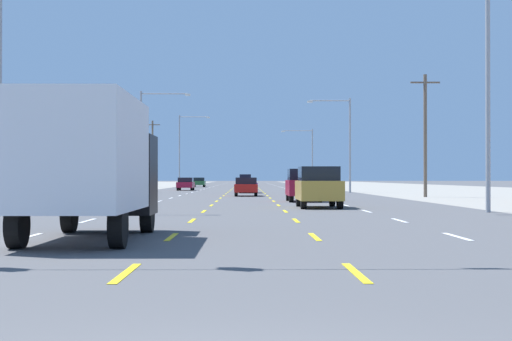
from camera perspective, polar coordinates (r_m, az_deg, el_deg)
ground_plane at (r=71.38m, az=-0.74°, el=-1.67°), size 572.00×572.00×0.00m
lane_markings at (r=109.88m, az=-0.72°, el=-1.25°), size 10.64×227.60×0.01m
box_truck_inner_left_nearest at (r=19.16m, az=-11.69°, el=0.65°), size 2.40×7.20×3.23m
suv_inner_right_near at (r=39.32m, az=4.40°, el=-1.12°), size 1.98×4.90×1.98m
suv_inner_right_mid at (r=49.41m, az=3.35°, el=-1.00°), size 1.98×4.90×1.98m
sedan_center_turn_midfar at (r=63.94m, az=-0.71°, el=-1.13°), size 1.80×4.50×1.46m
sedan_center_turn_far at (r=77.13m, az=-0.57°, el=-1.02°), size 1.80×4.50×1.46m
sedan_far_left_farther at (r=92.55m, az=-4.95°, el=-0.93°), size 1.80×4.50×1.46m
sedan_far_left_farthest at (r=126.13m, az=-4.00°, el=-0.82°), size 1.80×4.50×1.46m
suv_center_turn_distant_a at (r=131.41m, az=-0.76°, el=-0.69°), size 1.98×4.90×1.98m
streetlight_left_row_0 at (r=35.34m, az=-16.69°, el=6.39°), size 4.89×0.26×9.65m
streetlight_right_row_0 at (r=35.29m, az=15.11°, el=6.38°), size 4.81×0.26×9.65m
streetlight_left_row_1 at (r=79.53m, az=-7.68°, el=2.63°), size 4.88×0.26×9.85m
streetlight_right_row_1 at (r=79.50m, az=6.28°, el=2.33°), size 4.26×0.26×9.19m
streetlight_left_row_2 at (r=124.40m, az=-5.18°, el=1.76°), size 4.73×0.26×10.98m
streetlight_right_row_2 at (r=124.34m, az=3.71°, el=1.26°), size 4.82×0.26×8.88m
utility_pole_right_row_1 at (r=61.98m, az=11.78°, el=2.58°), size 2.20×0.26×9.16m
utility_pole_left_row_2 at (r=89.18m, az=-9.57°, el=1.34°), size 2.20×0.26×8.22m
utility_pole_left_row_3 at (r=119.89m, az=-7.27°, el=1.24°), size 2.20×0.26×9.79m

